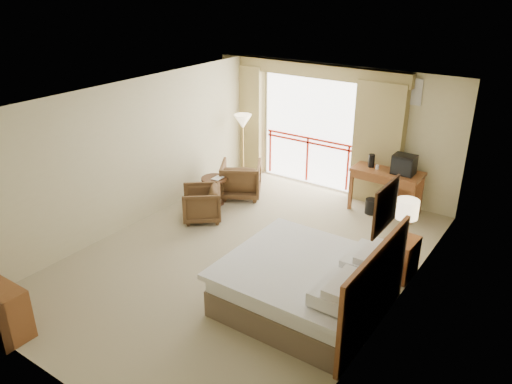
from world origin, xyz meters
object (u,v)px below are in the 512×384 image
Objects in this scene: desk at (388,179)px; armchair_far at (241,196)px; wastebasket at (371,206)px; nightstand at (399,257)px; table_lamp at (407,210)px; tv at (404,165)px; armchair_near at (202,219)px; floor_lamp at (243,124)px; bed at (308,284)px; side_table at (214,186)px.

armchair_far is (-2.79, -1.08, -0.68)m from desk.
wastebasket is 0.36× the size of armchair_far.
wastebasket is (-0.17, -0.29, -0.53)m from desk.
nightstand is at bearing -60.38° from desk.
tv is (-0.75, 2.02, -0.07)m from table_lamp.
desk is at bearing 170.16° from armchair_far.
nightstand reaches higher than wastebasket.
desk is at bearing 119.73° from nightstand.
armchair_near is at bearing -175.41° from table_lamp.
table_lamp is 0.85× the size of armchair_near.
floor_lamp is at bearing 160.69° from nightstand.
side_table is (-3.27, 1.96, 0.02)m from bed.
tv reaches higher than wastebasket.
desk reaches higher than armchair_far.
desk is at bearing 5.15° from floor_lamp.
wastebasket is at bearing -117.01° from desk.
armchair_far is 1.45× the size of side_table.
bed is at bearing -116.13° from table_lamp.
nightstand is 0.89× the size of armchair_near.
wastebasket is at bearing 97.50° from bed.
armchair_near is (-3.04, 1.27, -0.38)m from bed.
armchair_far is (-3.06, 2.59, -0.38)m from bed.
bed is 3.67m from tv.
nightstand reaches higher than armchair_near.
tv is at bearing 26.51° from side_table.
nightstand is 2.22m from wastebasket.
armchair_near is at bearing -172.53° from nightstand.
armchair_far is 1.15× the size of armchair_near.
bed is 2.93× the size of armchair_near.
table_lamp is 0.74× the size of armchair_far.
bed is at bearing -113.24° from nightstand.
nightstand is 2.41m from desk.
bed reaches higher than nightstand.
floor_lamp is (-4.35, 1.79, 0.20)m from table_lamp.
wastebasket is 3.34m from floor_lamp.
wastebasket is 2.74m from armchair_far.
desk is 2.32× the size of side_table.
desk is at bearing 29.69° from side_table.
desk is 1.60× the size of armchair_far.
tv reaches higher than armchair_far.
table_lamp is at bearing 63.87° from bed.
side_table is at bearing -153.37° from wastebasket.
table_lamp is 4.70m from floor_lamp.
tv is at bearing 3.71° from floor_lamp.
table_lamp is (-0.00, 0.05, 0.80)m from nightstand.
tv is 3.62m from floor_lamp.
floor_lamp reaches higher than side_table.
armchair_far is at bearing -163.34° from wastebasket.
side_table reaches higher than armchair_near.
bed is 3.29× the size of nightstand.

